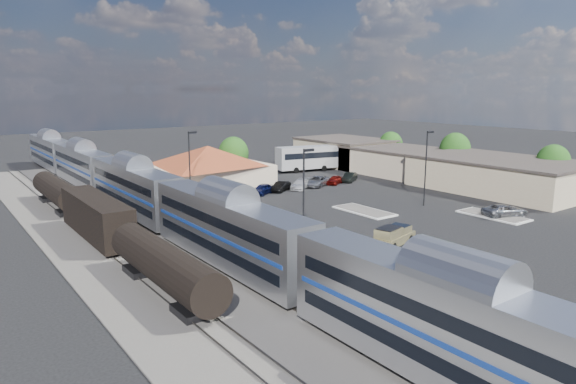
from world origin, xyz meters
TOP-DOWN VIEW (x-y plane):
  - ground at (0.00, 0.00)m, footprint 280.00×280.00m
  - railbed at (-21.00, 8.00)m, footprint 16.00×100.00m
  - platform at (-12.00, 6.00)m, footprint 5.50×92.00m
  - passenger_train at (-18.00, 15.61)m, footprint 3.00×104.00m
  - freight_cars at (-24.00, 8.73)m, footprint 2.80×46.00m
  - station_depot at (-4.56, 24.00)m, footprint 18.35×12.24m
  - buildings_east at (28.00, 14.28)m, footprint 14.40×51.40m
  - traffic_island_south at (4.00, 2.00)m, footprint 3.30×7.50m
  - traffic_island_north at (14.00, -8.00)m, footprint 3.30×7.50m
  - lamp_plat_s at (-10.90, -6.00)m, footprint 1.08×0.25m
  - lamp_plat_n at (-10.90, 16.00)m, footprint 1.08×0.25m
  - lamp_lot at (12.10, 0.00)m, footprint 1.08×0.25m
  - tree_east_a at (34.00, -4.00)m, footprint 4.56×4.56m
  - tree_east_b at (34.00, 12.00)m, footprint 4.94×4.94m
  - tree_east_c at (34.00, 26.00)m, footprint 4.41×4.41m
  - tree_depot at (3.00, 30.00)m, footprint 4.71×4.71m
  - pickup_truck at (-2.64, -8.68)m, footprint 5.17×2.91m
  - suv at (14.88, -8.86)m, footprint 5.56×3.94m
  - coach_bus at (18.32, 29.13)m, footprint 13.56×5.40m
  - person_a at (-12.53, -18.00)m, footprint 0.47×0.68m
  - person_b at (-12.61, -6.62)m, footprint 0.96×1.05m
  - parked_car_a at (-0.02, 17.17)m, footprint 4.43×3.46m
  - parked_car_b at (3.18, 17.47)m, footprint 4.27×3.37m
  - parked_car_c at (6.38, 17.17)m, footprint 4.89×4.24m
  - parked_car_d at (9.58, 17.47)m, footprint 5.76×4.60m
  - parked_car_e at (12.78, 17.17)m, footprint 4.02×3.08m
  - parked_car_f at (15.98, 17.47)m, footprint 4.30×3.44m

SIDE VIEW (x-z plane):
  - ground at x=0.00m, z-range 0.00..0.00m
  - railbed at x=-21.00m, z-range 0.00..0.12m
  - platform at x=-12.00m, z-range 0.00..0.18m
  - traffic_island_south at x=4.00m, z-range 0.00..0.21m
  - traffic_island_north at x=14.00m, z-range 0.00..0.21m
  - parked_car_e at x=12.78m, z-range 0.00..1.28m
  - parked_car_c at x=6.38m, z-range 0.00..1.35m
  - parked_car_b at x=3.18m, z-range 0.00..1.36m
  - parked_car_f at x=15.98m, z-range 0.00..1.37m
  - suv at x=14.88m, z-range 0.00..1.41m
  - parked_car_a at x=-0.02m, z-range 0.00..1.41m
  - parked_car_d at x=9.58m, z-range 0.00..1.46m
  - pickup_truck at x=-2.64m, z-range -0.04..1.64m
  - person_b at x=-12.61m, z-range 0.18..1.94m
  - person_a at x=-12.53m, z-range 0.18..1.98m
  - freight_cars at x=-24.00m, z-range -0.07..3.93m
  - buildings_east at x=28.00m, z-range -0.13..4.67m
  - coach_bus at x=18.32m, z-range 0.32..4.58m
  - passenger_train at x=-18.00m, z-range 0.09..5.64m
  - station_depot at x=-4.56m, z-range 0.03..6.23m
  - tree_east_c at x=34.00m, z-range 0.66..6.87m
  - tree_east_a at x=34.00m, z-range 0.68..7.10m
  - tree_depot at x=3.00m, z-range 0.71..7.34m
  - tree_east_b at x=34.00m, z-range 0.74..7.70m
  - lamp_plat_s at x=-10.90m, z-range 0.84..9.84m
  - lamp_plat_n at x=-10.90m, z-range 0.84..9.84m
  - lamp_lot at x=12.10m, z-range 0.84..9.84m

